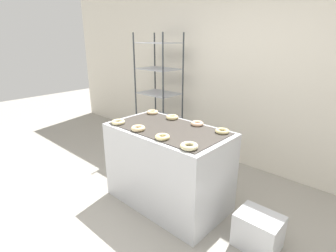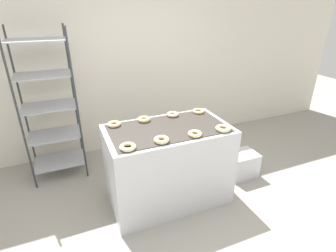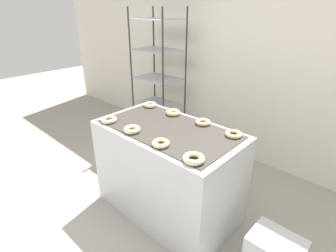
{
  "view_description": "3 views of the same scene",
  "coord_description": "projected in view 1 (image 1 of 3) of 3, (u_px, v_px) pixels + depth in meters",
  "views": [
    {
      "loc": [
        1.78,
        -1.31,
        1.83
      ],
      "look_at": [
        0.0,
        0.63,
        0.93
      ],
      "focal_mm": 28.0,
      "sensor_mm": 36.0,
      "label": 1
    },
    {
      "loc": [
        -0.97,
        -1.68,
        2.08
      ],
      "look_at": [
        0.0,
        0.63,
        0.93
      ],
      "focal_mm": 28.0,
      "sensor_mm": 36.0,
      "label": 2
    },
    {
      "loc": [
        1.44,
        -0.91,
        1.91
      ],
      "look_at": [
        0.0,
        0.63,
        0.93
      ],
      "focal_mm": 28.0,
      "sensor_mm": 36.0,
      "label": 3
    }
  ],
  "objects": [
    {
      "name": "donut_far_midleft",
      "position": [
        172.0,
        117.0,
        3.09
      ],
      "size": [
        0.14,
        0.14,
        0.04
      ],
      "primitive_type": "torus",
      "color": "#EDD28D",
      "rests_on": "fryer_machine"
    },
    {
      "name": "donut_near_midleft",
      "position": [
        138.0,
        128.0,
        2.71
      ],
      "size": [
        0.15,
        0.15,
        0.04
      ],
      "primitive_type": "torus",
      "color": "beige",
      "rests_on": "fryer_machine"
    },
    {
      "name": "donut_near_midright",
      "position": [
        162.0,
        137.0,
        2.48
      ],
      "size": [
        0.14,
        0.14,
        0.04
      ],
      "primitive_type": "torus",
      "color": "#EDD88E",
      "rests_on": "fryer_machine"
    },
    {
      "name": "wall_back",
      "position": [
        240.0,
        69.0,
        3.68
      ],
      "size": [
        8.0,
        0.05,
        2.8
      ],
      "color": "silver",
      "rests_on": "ground_plane"
    },
    {
      "name": "donut_near_left",
      "position": [
        118.0,
        122.0,
        2.92
      ],
      "size": [
        0.15,
        0.15,
        0.04
      ],
      "primitive_type": "torus",
      "color": "beige",
      "rests_on": "fryer_machine"
    },
    {
      "name": "donut_far_right",
      "position": [
        222.0,
        131.0,
        2.64
      ],
      "size": [
        0.14,
        0.14,
        0.04
      ],
      "primitive_type": "torus",
      "color": "beige",
      "rests_on": "fryer_machine"
    },
    {
      "name": "donut_far_left",
      "position": [
        152.0,
        112.0,
        3.3
      ],
      "size": [
        0.14,
        0.14,
        0.04
      ],
      "primitive_type": "torus",
      "color": "beige",
      "rests_on": "fryer_machine"
    },
    {
      "name": "donut_near_right",
      "position": [
        189.0,
        146.0,
        2.27
      ],
      "size": [
        0.16,
        0.16,
        0.04
      ],
      "primitive_type": "torus",
      "color": "beige",
      "rests_on": "fryer_machine"
    },
    {
      "name": "baking_rack_cart",
      "position": [
        159.0,
        94.0,
        4.23
      ],
      "size": [
        0.65,
        0.48,
        1.9
      ],
      "color": "#33383D",
      "rests_on": "ground_plane"
    },
    {
      "name": "donut_far_midright",
      "position": [
        197.0,
        123.0,
        2.87
      ],
      "size": [
        0.14,
        0.14,
        0.04
      ],
      "primitive_type": "torus",
      "color": "beige",
      "rests_on": "fryer_machine"
    },
    {
      "name": "glaze_bin",
      "position": [
        258.0,
        231.0,
        2.37
      ],
      "size": [
        0.39,
        0.3,
        0.33
      ],
      "color": "silver",
      "rests_on": "ground_plane"
    },
    {
      "name": "fryer_machine",
      "position": [
        168.0,
        166.0,
        2.94
      ],
      "size": [
        1.33,
        0.76,
        0.91
      ],
      "color": "silver",
      "rests_on": "ground_plane"
    },
    {
      "name": "ground_plane",
      "position": [
        126.0,
        228.0,
        2.65
      ],
      "size": [
        14.0,
        14.0,
        0.0
      ],
      "primitive_type": "plane",
      "color": "#9E998E"
    }
  ]
}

